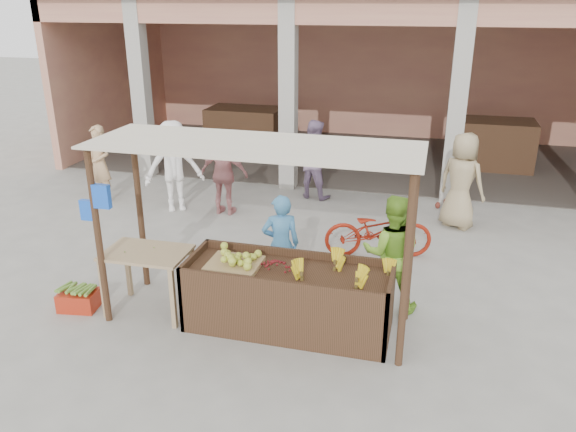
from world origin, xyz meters
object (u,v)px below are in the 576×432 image
(vendor_green, at_px, (392,250))
(motorcycle, at_px, (378,229))
(fruit_stall, at_px, (288,300))
(red_crate, at_px, (79,300))
(side_table, at_px, (147,261))
(vendor_blue, at_px, (281,242))

(vendor_green, distance_m, motorcycle, 1.69)
(fruit_stall, relative_size, red_crate, 5.20)
(fruit_stall, bearing_deg, side_table, -177.61)
(fruit_stall, distance_m, side_table, 1.95)
(fruit_stall, distance_m, vendor_green, 1.54)
(side_table, distance_m, motorcycle, 3.78)
(vendor_green, bearing_deg, fruit_stall, 31.06)
(fruit_stall, height_order, red_crate, fruit_stall)
(red_crate, distance_m, vendor_blue, 2.89)
(red_crate, relative_size, motorcycle, 0.27)
(fruit_stall, xyz_separation_m, side_table, (-1.92, -0.08, 0.35))
(vendor_blue, xyz_separation_m, vendor_green, (1.55, -0.04, 0.07))
(side_table, height_order, vendor_blue, vendor_blue)
(red_crate, bearing_deg, fruit_stall, -2.77)
(red_crate, relative_size, vendor_blue, 0.32)
(side_table, relative_size, motorcycle, 0.61)
(red_crate, xyz_separation_m, motorcycle, (3.77, 2.75, 0.35))
(motorcycle, bearing_deg, side_table, 117.85)
(vendor_green, relative_size, motorcycle, 0.94)
(side_table, bearing_deg, red_crate, -168.93)
(motorcycle, bearing_deg, vendor_blue, 127.72)
(red_crate, xyz_separation_m, vendor_green, (4.10, 1.15, 0.73))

